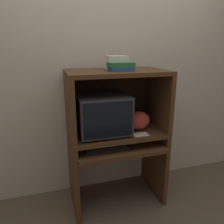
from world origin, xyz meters
TOP-DOWN VIEW (x-y plane):
  - ground_plane at (0.00, 0.00)m, footprint 12.00×12.00m
  - wall_back at (0.00, 0.59)m, footprint 6.00×0.06m
  - desk_base at (0.00, 0.23)m, footprint 0.90×0.58m
  - desk_monitor_shelf at (0.00, 0.27)m, footprint 0.90×0.53m
  - hutch_upper at (0.00, 0.30)m, footprint 0.90×0.53m
  - crt_monitor at (-0.14, 0.25)m, footprint 0.46×0.45m
  - keyboard at (-0.13, 0.15)m, footprint 0.40×0.17m
  - mouse at (0.13, 0.15)m, footprint 0.07×0.05m
  - snack_bag at (0.21, 0.22)m, footprint 0.22×0.16m
  - book_stack at (0.01, 0.20)m, footprint 0.21×0.16m
  - paper_card at (0.18, 0.09)m, footprint 0.14×0.09m
  - storage_box at (0.01, 0.28)m, footprint 0.18×0.15m

SIDE VIEW (x-z plane):
  - ground_plane at x=0.00m, z-range 0.00..0.00m
  - desk_base at x=0.00m, z-range 0.08..0.72m
  - keyboard at x=-0.13m, z-range 0.64..0.67m
  - mouse at x=0.13m, z-range 0.64..0.67m
  - desk_monitor_shelf at x=0.00m, z-range 0.67..0.79m
  - paper_card at x=0.18m, z-range 0.76..0.77m
  - snack_bag at x=0.21m, z-range 0.76..0.94m
  - crt_monitor at x=-0.14m, z-range 0.77..1.13m
  - hutch_upper at x=0.00m, z-range 0.85..1.43m
  - wall_back at x=0.00m, z-range 0.00..2.60m
  - book_stack at x=0.01m, z-range 1.33..1.41m
  - storage_box at x=0.01m, z-range 1.33..1.46m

